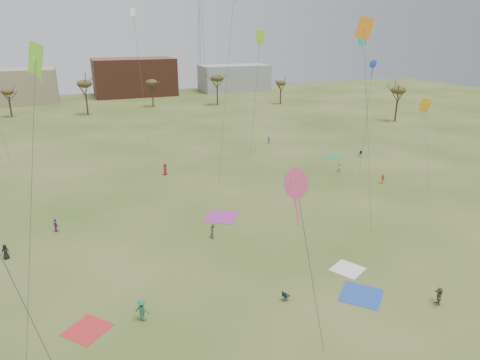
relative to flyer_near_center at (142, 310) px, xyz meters
name	(u,v)px	position (x,y,z in m)	size (l,w,h in m)	color
ground	(291,283)	(12.77, 0.29, -0.90)	(260.00, 260.00, 0.00)	#314D18
flyer_near_center	(142,310)	(0.00, 0.00, 0.00)	(1.17, 0.67, 1.80)	#246E47
spectator_fore_b	(213,231)	(9.18, 10.86, -0.11)	(0.77, 0.60, 1.58)	#8C8259
spectator_fore_c	(439,296)	(22.20, -6.68, -0.16)	(1.38, 0.44, 1.48)	brown
flyer_mid_a	(5,252)	(-10.56, 14.01, -0.15)	(0.74, 0.48, 1.50)	black
flyer_mid_b	(383,179)	(36.83, 17.86, -0.16)	(0.96, 0.55, 1.49)	#E3442A
spectator_mid_d	(56,225)	(-6.18, 18.48, -0.14)	(0.89, 0.37, 1.52)	#903C8B
spectator_mid_e	(340,167)	(34.18, 24.58, -0.17)	(0.71, 0.55, 1.46)	silver
flyer_far_b	(165,169)	(8.92, 33.17, -0.01)	(0.87, 0.57, 1.78)	#A11B36
flyer_far_c	(269,140)	(31.46, 44.26, -0.18)	(0.93, 0.54, 1.44)	#205994
blanket_red	(87,330)	(-3.96, 0.40, -0.90)	(2.71, 2.71, 0.03)	red
blanket_blue	(361,295)	(17.24, -3.45, -0.90)	(3.20, 3.20, 0.03)	#274EA9
blanket_cream	(348,269)	(18.60, 0.34, -0.90)	(2.54, 2.54, 0.03)	white
blanket_plum	(221,217)	(11.65, 15.51, -0.90)	(3.55, 3.55, 0.03)	#A63392
blanket_olive	(332,157)	(37.67, 32.04, -0.90)	(2.95, 2.95, 0.03)	#30864E
camp_chair_center	(286,297)	(11.16, -1.75, -0.64)	(0.69, 0.67, 0.87)	#141E39
camp_chair_right	(360,155)	(42.61, 30.69, -0.64)	(0.70, 0.68, 0.87)	#131834
kites_aloft	(220,36)	(14.98, 24.35, 19.09)	(77.49, 61.11, 25.76)	red
tree_line	(127,90)	(9.93, 79.42, 6.19)	(117.44, 49.32, 8.91)	#3A2B1E
building_brick	(134,77)	(17.77, 120.29, 5.10)	(26.00, 16.00, 12.00)	brown
building_grey	(234,78)	(52.77, 118.29, 3.60)	(24.00, 12.00, 9.00)	gray
radio_tower	(201,35)	(42.77, 125.29, 18.31)	(1.51, 1.72, 41.00)	#9EA3A8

